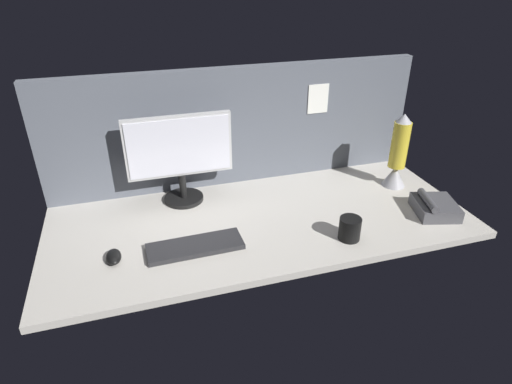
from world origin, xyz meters
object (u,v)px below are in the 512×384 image
keyboard (195,246)px  mug_black_travel (350,229)px  desk_phone (434,207)px  mouse (114,257)px  lava_lamp (398,157)px  monitor (180,154)px

keyboard → mug_black_travel: 61.49cm
keyboard → mug_black_travel: mug_black_travel is taller
keyboard → desk_phone: desk_phone is taller
mouse → lava_lamp: bearing=8.4°
mouse → lava_lamp: size_ratio=0.26×
monitor → mug_black_travel: size_ratio=5.01×
mouse → lava_lamp: (133.66, 22.87, 13.72)cm
lava_lamp → keyboard: bearing=-166.8°
keyboard → lava_lamp: (103.33, 24.19, 14.42)cm
monitor → keyboard: monitor is taller
mouse → desk_phone: 135.90cm
monitor → desk_phone: size_ratio=2.06×
keyboard → desk_phone: 105.55cm
mug_black_travel → lava_lamp: size_ratio=0.26×
keyboard → mouse: bearing=176.3°
lava_lamp → desk_phone: 31.26cm
monitor → mouse: bearing=-129.4°
monitor → keyboard: 45.75cm
mug_black_travel → monitor: bearing=138.9°
monitor → lava_lamp: 103.31cm
keyboard → lava_lamp: bearing=11.9°
monitor → desk_phone: 114.78cm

